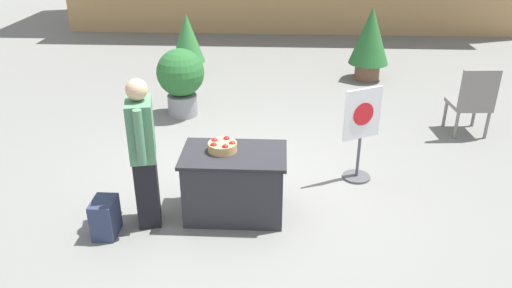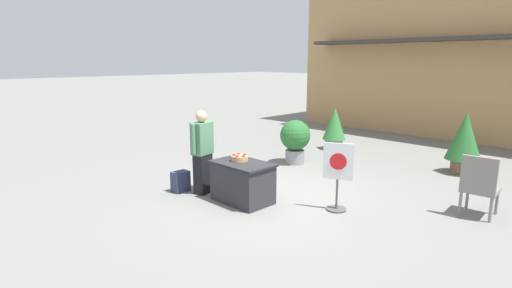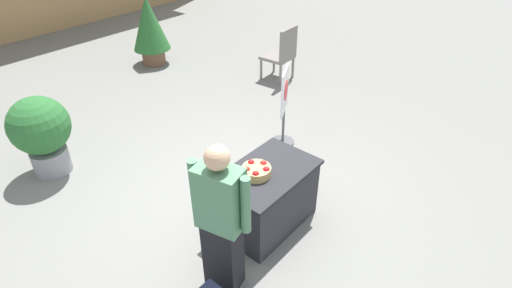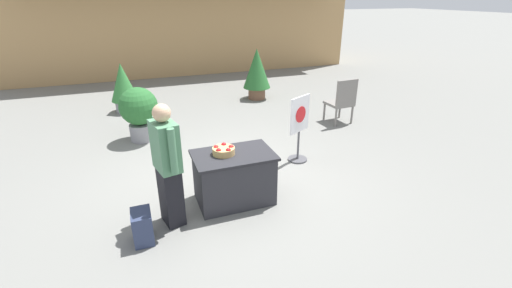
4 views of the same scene
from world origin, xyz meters
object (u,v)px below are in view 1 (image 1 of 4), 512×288
patio_chair (473,99)px  potted_plant_far_left (370,39)px  backpack (105,217)px  apple_basket (222,146)px  potted_plant_near_right (181,78)px  display_table (235,183)px  person_visitor (143,153)px  poster_board (361,132)px  potted_plant_near_left (188,43)px

patio_chair → potted_plant_far_left: (-1.15, 2.70, 0.23)m
backpack → apple_basket: bearing=23.7°
apple_basket → backpack: size_ratio=0.76×
backpack → potted_plant_near_right: bearing=86.7°
display_table → apple_basket: apple_basket is taller
person_visitor → potted_plant_near_right: (-0.21, 3.15, -0.19)m
display_table → patio_chair: bearing=34.6°
person_visitor → backpack: (-0.41, -0.27, -0.65)m
poster_board → patio_chair: poster_board is taller
poster_board → potted_plant_far_left: potted_plant_far_left is taller
person_visitor → apple_basket: bearing=4.9°
potted_plant_far_left → person_visitor: bearing=-121.3°
patio_chair → potted_plant_near_right: bearing=78.5°
backpack → potted_plant_far_left: potted_plant_far_left is taller
person_visitor → patio_chair: bearing=17.5°
apple_basket → potted_plant_far_left: (2.38, 5.00, -0.01)m
poster_board → patio_chair: size_ratio=1.13×
person_visitor → poster_board: 2.71m
display_table → potted_plant_near_left: potted_plant_near_left is taller
patio_chair → potted_plant_far_left: 2.94m
patio_chair → potted_plant_near_right: (-4.55, 0.59, 0.07)m
backpack → patio_chair: (4.75, 2.83, 0.38)m
poster_board → potted_plant_near_left: size_ratio=0.97×
potted_plant_near_right → potted_plant_near_left: (-0.27, 2.16, 0.03)m
backpack → display_table: bearing=20.0°
display_table → poster_board: size_ratio=0.94×
display_table → patio_chair: 4.13m
display_table → backpack: (-1.35, -0.49, -0.18)m
person_visitor → potted_plant_far_left: person_visitor is taller
display_table → patio_chair: (3.40, 2.34, 0.20)m
apple_basket → potted_plant_near_left: potted_plant_near_left is taller
patio_chair → potted_plant_far_left: potted_plant_far_left is taller
potted_plant_near_left → potted_plant_far_left: potted_plant_far_left is taller
poster_board → potted_plant_near_right: size_ratio=1.08×
potted_plant_near_left → person_visitor: bearing=-84.8°
potted_plant_near_right → potted_plant_near_left: size_ratio=0.89×
display_table → potted_plant_near_right: (-1.15, 2.93, 0.27)m
patio_chair → apple_basket: bearing=118.9°
backpack → potted_plant_near_left: (-0.07, 5.59, 0.48)m
poster_board → potted_plant_near_left: potted_plant_near_left is taller
poster_board → patio_chair: (1.88, 1.45, -0.06)m
poster_board → backpack: bearing=-92.3°
apple_basket → person_visitor: 0.85m
patio_chair → potted_plant_near_right: potted_plant_near_right is taller
poster_board → potted_plant_far_left: (0.74, 4.15, 0.17)m
potted_plant_far_left → patio_chair: bearing=-67.0°
potted_plant_far_left → potted_plant_near_left: bearing=179.2°
backpack → poster_board: size_ratio=0.34×
apple_basket → backpack: 1.47m
potted_plant_near_left → apple_basket: bearing=-75.7°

